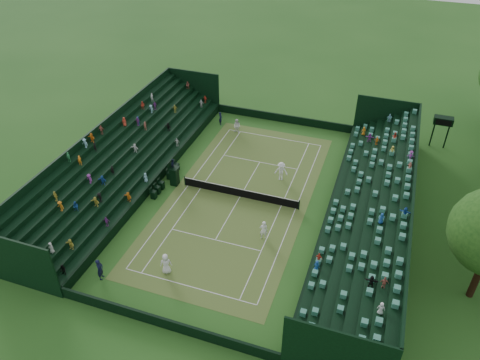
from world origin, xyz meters
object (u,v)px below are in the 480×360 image
Objects in this scene: umpire_chair at (174,174)px; player_far_west at (237,126)px; player_far_east at (281,171)px; player_near_east at (264,230)px; tennis_net at (240,193)px; player_near_west at (166,264)px.

player_far_west is (2.40, 11.74, -0.39)m from umpire_chair.
player_near_east is at bearing -92.25° from player_far_east.
tennis_net is 5.05m from player_far_east.
player_near_east is at bearing -23.49° from umpire_chair.
umpire_chair is at bearing -51.35° from player_near_east.
player_near_west is 1.01× the size of player_near_east.
player_far_west is at bearing 110.94° from tennis_net.
player_near_west is 0.93× the size of player_far_east.
player_near_east is 0.92× the size of player_far_east.
player_far_west is at bearing 78.46° from umpire_chair.
player_near_east reaches higher than tennis_net.
umpire_chair is 10.64m from player_far_east.
player_far_east is (5.17, 15.20, 0.08)m from player_near_west.
player_near_west is 16.05m from player_far_east.
umpire_chair reaches higher than player_far_west.
tennis_net is 11.34m from player_near_west.
umpire_chair is 1.58× the size of player_near_west.
player_far_east is at bearing -132.50° from player_near_west.
tennis_net is at bearing -79.44° from player_near_east.
player_far_east reaches higher than tennis_net.
tennis_net is at bearing -133.51° from player_far_east.
umpire_chair is 11.59m from player_near_east.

